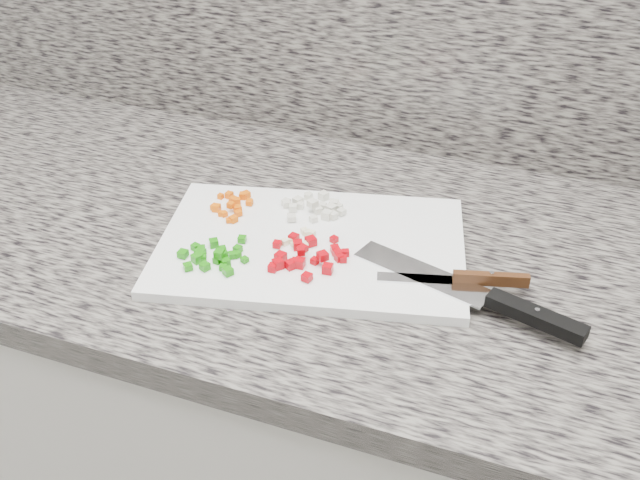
% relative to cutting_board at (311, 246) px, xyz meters
% --- Properties ---
extents(cabinet, '(3.92, 0.62, 0.86)m').
position_rel_cutting_board_xyz_m(cabinet, '(0.05, 0.05, -0.48)').
color(cabinet, silver).
rests_on(cabinet, ground).
extents(countertop, '(3.96, 0.64, 0.04)m').
position_rel_cutting_board_xyz_m(countertop, '(0.05, 0.05, -0.03)').
color(countertop, slate).
rests_on(countertop, cabinet).
extents(cutting_board, '(0.47, 0.36, 0.01)m').
position_rel_cutting_board_xyz_m(cutting_board, '(0.00, 0.00, 0.00)').
color(cutting_board, white).
rests_on(cutting_board, countertop).
extents(carrot_pile, '(0.06, 0.08, 0.02)m').
position_rel_cutting_board_xyz_m(carrot_pile, '(-0.14, 0.04, 0.01)').
color(carrot_pile, '#E45B04').
rests_on(carrot_pile, cutting_board).
extents(onion_pile, '(0.10, 0.09, 0.02)m').
position_rel_cutting_board_xyz_m(onion_pile, '(-0.02, 0.08, 0.01)').
color(onion_pile, silver).
rests_on(onion_pile, cutting_board).
extents(green_pepper_pile, '(0.09, 0.10, 0.02)m').
position_rel_cutting_board_xyz_m(green_pepper_pile, '(-0.11, -0.08, 0.01)').
color(green_pepper_pile, '#1A7F0B').
rests_on(green_pepper_pile, cutting_board).
extents(red_pepper_pile, '(0.11, 0.11, 0.02)m').
position_rel_cutting_board_xyz_m(red_pepper_pile, '(0.01, -0.04, 0.01)').
color(red_pepper_pile, '#B0020B').
rests_on(red_pepper_pile, cutting_board).
extents(garlic_pile, '(0.04, 0.05, 0.01)m').
position_rel_cutting_board_xyz_m(garlic_pile, '(-0.01, -0.00, 0.01)').
color(garlic_pile, '#F2ECBB').
rests_on(garlic_pile, cutting_board).
extents(chef_knife, '(0.30, 0.12, 0.02)m').
position_rel_cutting_board_xyz_m(chef_knife, '(0.25, -0.05, 0.01)').
color(chef_knife, silver).
rests_on(chef_knife, cutting_board).
extents(paring_knife, '(0.19, 0.06, 0.02)m').
position_rel_cutting_board_xyz_m(paring_knife, '(0.22, -0.02, 0.01)').
color(paring_knife, silver).
rests_on(paring_knife, cutting_board).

